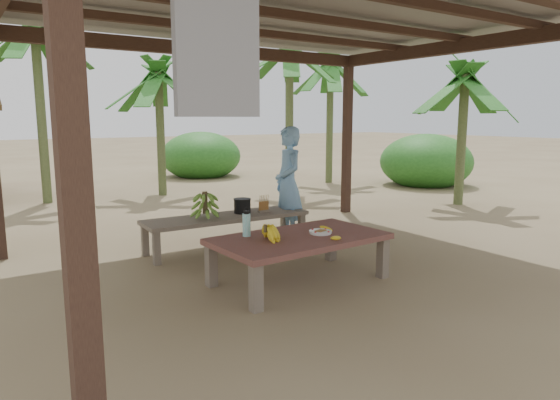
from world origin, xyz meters
TOP-DOWN VIEW (x-y plane):
  - ground at (0.00, 0.00)m, footprint 80.00×80.00m
  - pavilion at (-0.01, -0.01)m, footprint 6.60×5.60m
  - work_table at (-0.26, -0.46)m, footprint 1.84×1.07m
  - bench at (-0.25, 1.17)m, footprint 2.22×0.68m
  - ripe_banana_bunch at (-0.66, -0.44)m, footprint 0.34×0.31m
  - plate at (-0.01, -0.50)m, footprint 0.24×0.24m
  - loose_banana_front at (-0.06, -0.81)m, footprint 0.15×0.06m
  - loose_banana_side at (0.14, -0.41)m, footprint 0.10×0.17m
  - water_flask at (-0.72, -0.16)m, footprint 0.08×0.08m
  - green_banana_stalk at (-0.56, 1.18)m, footprint 0.32×0.32m
  - cooking_pot at (0.00, 1.21)m, footprint 0.22×0.22m
  - skewer_rack at (0.27, 1.10)m, footprint 0.18×0.09m
  - woman at (0.74, 1.19)m, footprint 0.51×0.66m
  - banana_plant_ne at (3.23, 4.76)m, footprint 1.80×1.80m
  - banana_plant_n at (0.73, 6.14)m, footprint 1.80×1.80m
  - banana_plant_nw at (-1.62, 6.44)m, footprint 1.80×1.80m
  - banana_plant_e at (5.22, 1.66)m, footprint 1.80×1.80m
  - banana_plant_far at (5.24, 5.77)m, footprint 1.80×1.80m

SIDE VIEW (x-z plane):
  - ground at x=0.00m, z-range 0.00..0.00m
  - bench at x=-0.25m, z-range 0.17..0.62m
  - work_table at x=-0.26m, z-range 0.18..0.68m
  - plate at x=-0.01m, z-range 0.50..0.54m
  - loose_banana_front at x=-0.06m, z-range 0.50..0.54m
  - loose_banana_side at x=0.14m, z-range 0.50..0.54m
  - cooking_pot at x=0.00m, z-range 0.45..0.64m
  - skewer_rack at x=0.27m, z-range 0.45..0.69m
  - ripe_banana_bunch at x=-0.66m, z-range 0.50..0.68m
  - green_banana_stalk at x=-0.56m, z-range 0.45..0.81m
  - water_flask at x=-0.72m, z-range 0.47..0.78m
  - woman at x=0.74m, z-range 0.00..1.60m
  - banana_plant_e at x=5.22m, z-range 0.90..3.65m
  - banana_plant_n at x=0.73m, z-range 0.97..3.86m
  - pavilion at x=-0.01m, z-range 1.30..4.25m
  - banana_plant_far at x=5.24m, z-range 1.18..4.52m
  - banana_plant_ne at x=3.23m, z-range 1.25..4.75m
  - banana_plant_nw at x=-1.62m, z-range 1.36..5.10m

